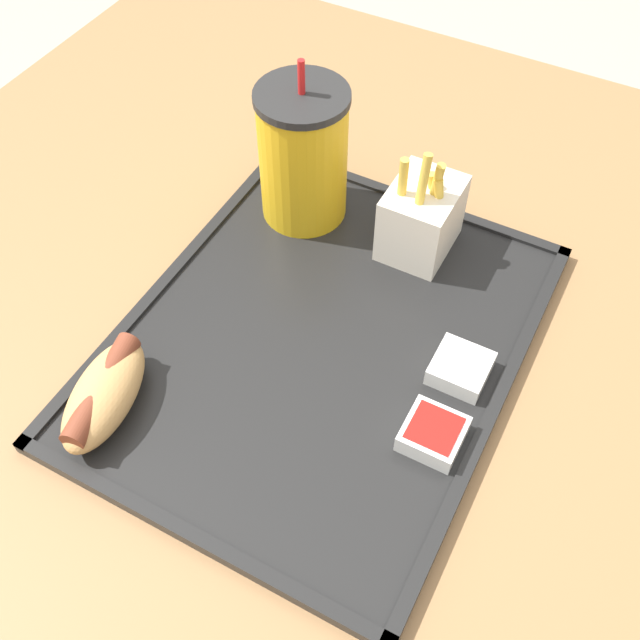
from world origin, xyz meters
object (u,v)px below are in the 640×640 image
object	(u,v)px
soda_cup	(303,155)
hot_dog_far	(104,394)
fries_carton	(421,217)
sauce_cup_mayo	(461,368)
sauce_cup_ketchup	(432,435)

from	to	relation	value
soda_cup	hot_dog_far	distance (m)	0.31
soda_cup	fries_carton	bearing A→B (deg)	-86.58
sauce_cup_mayo	hot_dog_far	bearing A→B (deg)	124.41
sauce_cup_mayo	sauce_cup_ketchup	world-z (taller)	same
hot_dog_far	sauce_cup_ketchup	size ratio (longest dim) A/B	2.53
fries_carton	sauce_cup_mayo	xyz separation A→B (m)	(-0.13, -0.10, -0.03)
fries_carton	soda_cup	bearing A→B (deg)	93.42
sauce_cup_mayo	fries_carton	bearing A→B (deg)	36.76
fries_carton	sauce_cup_mayo	size ratio (longest dim) A/B	2.57
soda_cup	sauce_cup_ketchup	bearing A→B (deg)	-130.54
sauce_cup_ketchup	hot_dog_far	bearing A→B (deg)	111.21
hot_dog_far	fries_carton	xyz separation A→B (m)	(0.31, -0.16, 0.02)
soda_cup	fries_carton	xyz separation A→B (m)	(0.01, -0.13, -0.03)
soda_cup	sauce_cup_mayo	xyz separation A→B (m)	(-0.12, -0.23, -0.06)
fries_carton	sauce_cup_mayo	distance (m)	0.17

